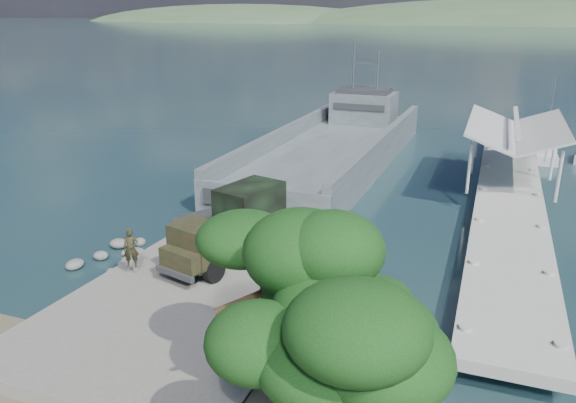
# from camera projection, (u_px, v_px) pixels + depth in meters

# --- Properties ---
(ground) EXTENTS (1400.00, 1400.00, 0.00)m
(ground) POSITION_uv_depth(u_px,v_px,m) (215.00, 286.00, 26.51)
(ground) COLOR #1B3A43
(ground) RESTS_ON ground
(boat_ramp) EXTENTS (10.00, 18.00, 0.50)m
(boat_ramp) POSITION_uv_depth(u_px,v_px,m) (204.00, 290.00, 25.54)
(boat_ramp) COLOR slate
(boat_ramp) RESTS_ON ground
(shoreline_rocks) EXTENTS (3.20, 5.60, 0.90)m
(shoreline_rocks) POSITION_uv_depth(u_px,v_px,m) (112.00, 262.00, 28.99)
(shoreline_rocks) COLOR #535351
(shoreline_rocks) RESTS_ON ground
(distant_headlands) EXTENTS (1000.00, 240.00, 48.00)m
(distant_headlands) POSITION_uv_depth(u_px,v_px,m) (550.00, 24.00, 507.02)
(distant_headlands) COLOR #3D5635
(distant_headlands) RESTS_ON ground
(pier) EXTENTS (6.40, 44.00, 6.10)m
(pier) POSITION_uv_depth(u_px,v_px,m) (510.00, 176.00, 38.39)
(pier) COLOR #B5B5AA
(pier) RESTS_ON ground
(landing_craft) EXTENTS (9.63, 35.45, 10.47)m
(landing_craft) POSITION_uv_depth(u_px,v_px,m) (332.00, 155.00, 46.97)
(landing_craft) COLOR #4B5358
(landing_craft) RESTS_ON ground
(military_truck) EXTENTS (4.10, 7.74, 3.45)m
(military_truck) POSITION_uv_depth(u_px,v_px,m) (234.00, 225.00, 27.89)
(military_truck) COLOR black
(military_truck) RESTS_ON boat_ramp
(soldier) EXTENTS (0.84, 0.76, 1.93)m
(soldier) POSITION_uv_depth(u_px,v_px,m) (132.00, 256.00, 26.19)
(soldier) COLOR black
(soldier) RESTS_ON boat_ramp
(sailboat_near) EXTENTS (1.93, 6.03, 7.28)m
(sailboat_near) POSITION_uv_depth(u_px,v_px,m) (544.00, 154.00, 48.99)
(sailboat_near) COLOR silver
(sailboat_near) RESTS_ON ground
(overhang_tree) EXTENTS (7.84, 7.22, 7.12)m
(overhang_tree) POSITION_uv_depth(u_px,v_px,m) (310.00, 296.00, 13.76)
(overhang_tree) COLOR #2F2112
(overhang_tree) RESTS_ON ground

